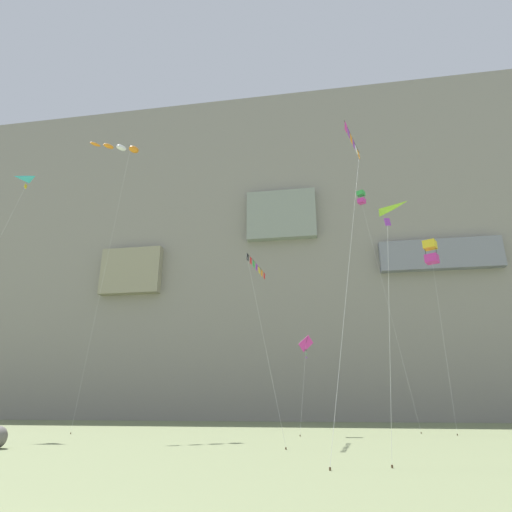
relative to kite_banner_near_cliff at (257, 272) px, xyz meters
The scene contains 9 objects.
cliff_face 48.45m from the kite_banner_near_cliff, 91.29° to the left, with size 180.00×28.57×55.59m.
kite_banner_near_cliff is the anchor object (origin of this frame).
kite_box_high_right 18.28m from the kite_banner_near_cliff, 49.44° to the left, with size 3.51×1.77×23.77m.
kite_banner_mid_left 11.37m from the kite_banner_near_cliff, 44.53° to the right, with size 3.10×7.36×18.40m.
kite_delta_upper_mid 26.02m from the kite_banner_near_cliff, behind, with size 3.56×5.05×22.94m.
kite_diamond_front_field 8.69m from the kite_banner_near_cliff, 63.38° to the left, with size 1.33×1.89×7.98m.
kite_delta_upper_left 12.71m from the kite_banner_near_cliff, 51.29° to the right, with size 1.68×2.28×11.50m.
kite_box_far_left 18.48m from the kite_banner_near_cliff, 32.10° to the left, with size 1.49×2.33×17.14m.
kite_windsock_far_right 22.87m from the kite_banner_near_cliff, 160.69° to the left, with size 4.34×3.36×28.65m.
Camera 1 is at (5.80, -6.66, 2.43)m, focal length 29.58 mm.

